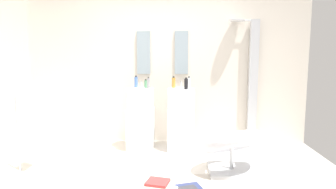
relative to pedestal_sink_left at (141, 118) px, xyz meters
The scene contains 17 objects.
ground_plane 1.31m from the pedestal_sink_left, 74.78° to the right, with size 4.80×3.60×0.04m, color silver.
rear_partition 0.99m from the pedestal_sink_left, 56.83° to the left, with size 4.80×0.10×2.60m, color beige.
pedestal_sink_left is the anchor object (origin of this frame).
pedestal_sink_right 0.63m from the pedestal_sink_left, ahead, with size 0.42×0.42×1.07m.
vanity_mirror_left 1.11m from the pedestal_sink_left, 90.00° to the left, with size 0.22×0.03×0.71m, color #8C9EA8.
vanity_mirror_right 1.28m from the pedestal_sink_left, 33.21° to the left, with size 0.22×0.03×0.71m, color #8C9EA8.
shower_column 1.92m from the pedestal_sink_left, 11.40° to the left, with size 0.49×0.24×2.05m.
lounge_chair 1.58m from the pedestal_sink_left, 35.62° to the right, with size 1.03×1.03×0.65m.
towel_rack 1.60m from the pedestal_sink_left, 141.92° to the right, with size 0.37×0.22×0.95m.
magazine_red 1.42m from the pedestal_sink_left, 73.29° to the right, with size 0.25×0.22×0.03m, color #B73838.
magazine_navy 1.64m from the pedestal_sink_left, 62.12° to the right, with size 0.28×0.21×0.02m, color navy.
soap_bottle_grey 0.57m from the pedestal_sink_left, 17.75° to the right, with size 0.04×0.04×0.18m.
soap_bottle_amber 0.76m from the pedestal_sink_left, 10.29° to the left, with size 0.06×0.06×0.18m.
soap_bottle_green 0.54m from the pedestal_sink_left, 40.19° to the left, with size 0.05×0.05×0.14m.
soap_bottle_clear 0.94m from the pedestal_sink_left, ahead, with size 0.04×0.04×0.18m.
soap_bottle_blue 0.58m from the pedestal_sink_left, 127.02° to the left, with size 0.05×0.05×0.19m.
soap_bottle_black 0.91m from the pedestal_sink_left, ahead, with size 0.05×0.05×0.17m.
Camera 1 is at (0.35, -3.17, 1.42)m, focal length 30.17 mm.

